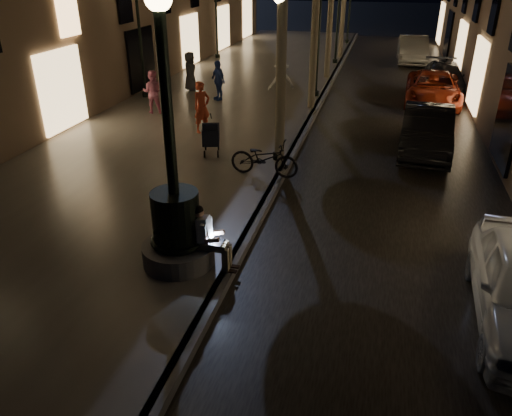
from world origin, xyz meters
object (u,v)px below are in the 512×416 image
(lamp_curb_b, at_px, (319,22))
(lamp_left_c, at_px, (216,4))
(pedestrian_red, at_px, (202,107))
(bicycle, at_px, (264,158))
(car_third, at_px, (433,89))
(lamp_curb_a, at_px, (280,54))
(stroller, at_px, (211,135))
(pedestrian_pink, at_px, (153,92))
(fountain_lamppost, at_px, (176,216))
(car_rear, at_px, (444,78))
(car_fifth, at_px, (413,49))
(lamp_curb_c, at_px, (339,6))
(pedestrian_blue, at_px, (218,80))
(car_second, at_px, (427,131))
(pedestrian_white, at_px, (281,82))
(pedestrian_dark, at_px, (190,71))
(seated_man_laptop, at_px, (207,235))
(lamp_left_b, at_px, (139,23))

(lamp_curb_b, height_order, lamp_left_c, same)
(pedestrian_red, relative_size, bicycle, 0.91)
(car_third, height_order, pedestrian_red, pedestrian_red)
(lamp_curb_a, relative_size, lamp_left_c, 1.00)
(stroller, height_order, bicycle, stroller)
(pedestrian_pink, bearing_deg, fountain_lamppost, 107.55)
(car_rear, bearing_deg, lamp_curb_b, -151.23)
(car_fifth, relative_size, bicycle, 2.44)
(lamp_curb_c, bearing_deg, car_rear, -42.27)
(lamp_curb_c, bearing_deg, pedestrian_blue, -111.83)
(stroller, xyz_separation_m, car_rear, (7.54, 11.07, -0.16))
(lamp_curb_a, distance_m, pedestrian_blue, 7.73)
(car_second, height_order, car_rear, car_second)
(lamp_curb_b, height_order, car_rear, lamp_curb_b)
(lamp_curb_a, relative_size, car_rear, 1.09)
(fountain_lamppost, relative_size, car_second, 1.21)
(bicycle, bearing_deg, car_rear, -20.89)
(pedestrian_white, height_order, pedestrian_dark, pedestrian_white)
(car_third, xyz_separation_m, pedestrian_pink, (-10.57, -4.78, 0.35))
(seated_man_laptop, relative_size, pedestrian_red, 0.75)
(seated_man_laptop, relative_size, pedestrian_white, 0.76)
(lamp_curb_b, xyz_separation_m, pedestrian_red, (-3.04, -6.07, -2.17))
(seated_man_laptop, bearing_deg, pedestrian_red, 110.38)
(lamp_curb_b, distance_m, pedestrian_blue, 4.79)
(car_second, relative_size, car_third, 0.91)
(fountain_lamppost, bearing_deg, pedestrian_red, 106.41)
(pedestrian_blue, bearing_deg, stroller, -32.88)
(car_rear, relative_size, pedestrian_blue, 2.72)
(pedestrian_dark, bearing_deg, pedestrian_white, -126.62)
(pedestrian_red, bearing_deg, pedestrian_dark, 61.74)
(lamp_left_c, distance_m, pedestrian_white, 11.40)
(seated_man_laptop, distance_m, lamp_left_c, 23.21)
(lamp_curb_a, xyz_separation_m, pedestrian_dark, (-5.62, 7.61, -2.19))
(seated_man_laptop, distance_m, lamp_left_b, 14.10)
(car_fifth, height_order, pedestrian_pink, pedestrian_pink)
(lamp_curb_b, distance_m, stroller, 8.67)
(pedestrian_red, relative_size, pedestrian_pink, 1.07)
(lamp_curb_a, height_order, lamp_left_c, same)
(lamp_left_b, bearing_deg, lamp_curb_a, -40.20)
(lamp_left_b, height_order, car_second, lamp_left_b)
(pedestrian_red, height_order, bicycle, pedestrian_red)
(lamp_curb_c, distance_m, car_rear, 7.87)
(stroller, height_order, pedestrian_blue, pedestrian_blue)
(lamp_curb_b, bearing_deg, car_fifth, 67.27)
(pedestrian_red, height_order, pedestrian_pink, pedestrian_red)
(lamp_curb_c, xyz_separation_m, lamp_left_b, (-7.10, -10.00, 0.00))
(pedestrian_white, bearing_deg, seated_man_laptop, 67.07)
(seated_man_laptop, bearing_deg, pedestrian_dark, 112.13)
(lamp_left_b, distance_m, car_third, 12.52)
(fountain_lamppost, height_order, pedestrian_white, fountain_lamppost)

